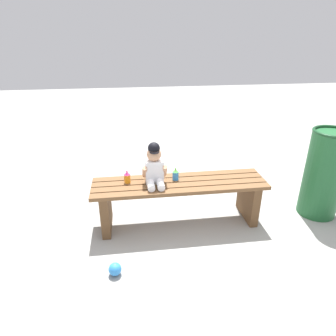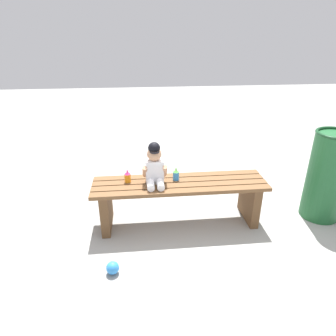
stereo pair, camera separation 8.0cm
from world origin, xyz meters
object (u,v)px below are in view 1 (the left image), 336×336
(toy_ball, at_px, (115,269))
(park_bench, at_px, (179,195))
(sippy_cup_right, at_px, (176,174))
(trash_bin, at_px, (324,174))
(sippy_cup_left, at_px, (127,177))
(child_figure, at_px, (154,166))

(toy_ball, bearing_deg, park_bench, 46.29)
(sippy_cup_right, relative_size, trash_bin, 0.13)
(park_bench, bearing_deg, toy_ball, -133.71)
(sippy_cup_left, xyz_separation_m, trash_bin, (1.98, -0.09, -0.05))
(sippy_cup_right, bearing_deg, park_bench, -62.35)
(park_bench, height_order, child_figure, child_figure)
(park_bench, bearing_deg, trash_bin, -1.28)
(sippy_cup_right, xyz_separation_m, trash_bin, (1.51, -0.09, -0.05))
(child_figure, bearing_deg, sippy_cup_left, 170.83)
(trash_bin, bearing_deg, sippy_cup_right, 176.53)
(child_figure, distance_m, trash_bin, 1.73)
(toy_ball, distance_m, trash_bin, 2.24)
(toy_ball, bearing_deg, sippy_cup_right, 50.14)
(sippy_cup_left, bearing_deg, trash_bin, -2.65)
(park_bench, distance_m, trash_bin, 1.49)
(sippy_cup_left, distance_m, trash_bin, 1.98)
(sippy_cup_left, height_order, toy_ball, sippy_cup_left)
(child_figure, distance_m, toy_ball, 0.97)
(sippy_cup_right, height_order, trash_bin, trash_bin)
(child_figure, relative_size, trash_bin, 0.44)
(park_bench, xyz_separation_m, trash_bin, (1.48, -0.03, 0.15))
(child_figure, distance_m, sippy_cup_right, 0.24)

